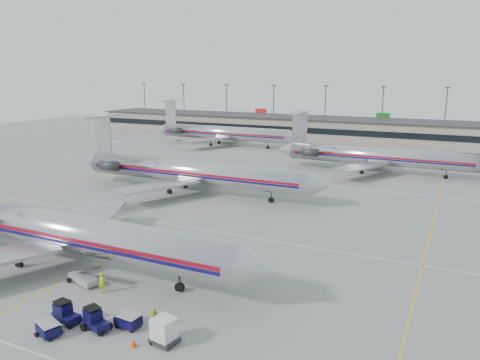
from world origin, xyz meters
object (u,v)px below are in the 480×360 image
Objects in this scene: uld_container at (164,331)px; belt_loader at (84,277)px; tug_center at (65,313)px; jet_second_row at (187,171)px; jet_foreground at (50,228)px.

belt_loader is (-12.45, 5.02, -0.40)m from uld_container.
jet_second_row is at bearing 117.29° from tug_center.
uld_container is (19.04, -7.51, -2.68)m from jet_foreground.
jet_second_row is (-2.99, 31.02, -0.17)m from jet_foreground.
jet_foreground is 20.38× the size of tug_center.
jet_foreground is at bearing 149.28° from tug_center.
jet_foreground reaches higher than belt_loader.
jet_second_row is 41.80m from tug_center.
jet_second_row reaches higher than tug_center.
belt_loader is at bearing 167.60° from uld_container.
jet_foreground is 20.64m from uld_container.
jet_foreground is 7.69m from belt_loader.
jet_foreground reaches higher than uld_container.
jet_foreground is at bearing 168.03° from uld_container.
tug_center is 0.55× the size of belt_loader.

